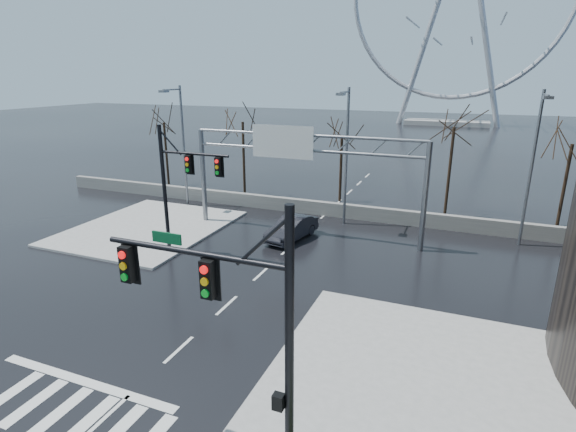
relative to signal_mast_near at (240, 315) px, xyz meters
The scene contains 16 objects.
ground 8.15m from the signal_mast_near, 141.85° to the left, with size 260.00×260.00×0.00m, color black.
sidewalk_right_ext 9.12m from the signal_mast_near, 51.18° to the left, with size 12.00×10.00×0.15m, color gray.
sidewalk_far 23.25m from the signal_mast_near, 135.18° to the left, with size 10.00×12.00×0.15m, color gray.
barrier_wall 24.96m from the signal_mast_near, 102.07° to the left, with size 52.00×0.50×1.10m, color slate.
signal_mast_near is the anchor object (origin of this frame).
signal_mast_far 17.03m from the signal_mast_near, 130.26° to the left, with size 4.72×0.41×8.00m.
sign_gantry 19.79m from the signal_mast_near, 106.19° to the left, with size 16.36×0.40×7.60m.
streetlight_left 28.07m from the signal_mast_near, 127.67° to the left, with size 0.50×2.55×10.00m.
streetlight_mid 22.44m from the signal_mast_near, 98.05° to the left, with size 0.50×2.55×10.00m.
streetlight_right 23.92m from the signal_mast_near, 68.25° to the left, with size 0.50×2.55×10.00m.
tree_far_left 36.36m from the signal_mast_near, 129.53° to the left, with size 3.50×3.50×7.00m.
tree_left 30.98m from the signal_mast_near, 117.18° to the left, with size 3.75×3.75×7.50m.
tree_center 29.00m from the signal_mast_near, 100.21° to the left, with size 3.25×3.25×6.50m.
tree_right 27.84m from the signal_mast_near, 82.02° to the left, with size 3.90×3.90×7.80m.
tree_far_right 30.45m from the signal_mast_near, 67.07° to the left, with size 3.40×3.40×6.80m.
car 19.24m from the signal_mast_near, 107.35° to the left, with size 1.63×4.68×1.54m, color black.
Camera 1 is at (10.14, -13.14, 10.83)m, focal length 28.00 mm.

